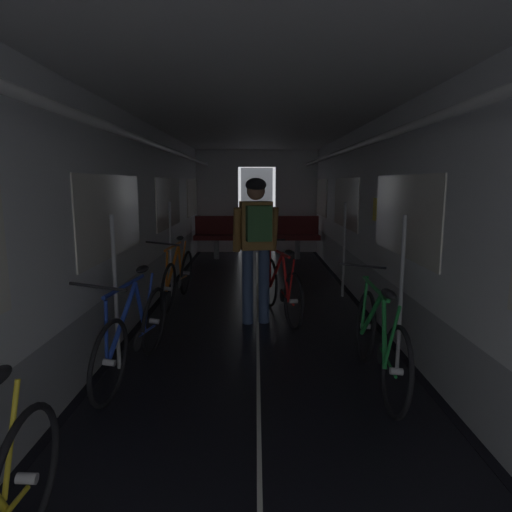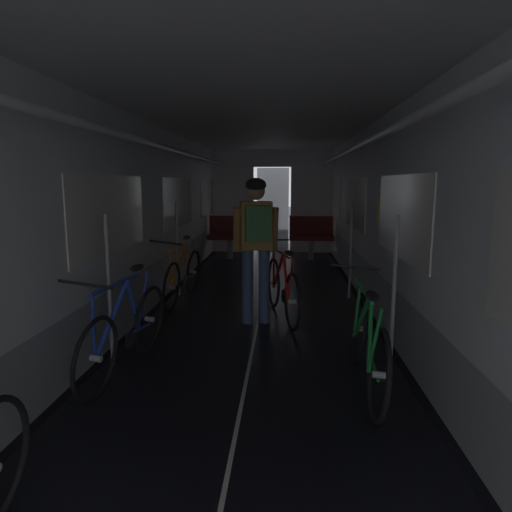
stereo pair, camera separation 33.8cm
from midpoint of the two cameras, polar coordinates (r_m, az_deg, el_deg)
train_car_shell at (r=5.33m, az=-1.86°, el=9.64°), size 3.14×12.34×2.57m
bench_seat_far_left at (r=9.92m, az=-6.33°, el=2.93°), size 0.98×0.51×0.95m
bench_seat_far_right at (r=9.89m, az=4.11°, el=2.94°), size 0.98×0.51×0.95m
bicycle_orange at (r=6.30m, az=-11.77°, el=-2.63°), size 0.44×1.69×0.95m
bicycle_blue at (r=4.09m, az=-17.94°, el=-9.49°), size 0.47×1.69×0.95m
bicycle_green at (r=3.83m, az=12.80°, el=-10.54°), size 0.44×1.69×0.95m
person_cyclist_aisle at (r=5.18m, az=-2.08°, el=2.71°), size 0.56×0.44×1.73m
bicycle_red_in_aisle at (r=5.56m, az=1.24°, el=-4.03°), size 0.57×1.65×0.94m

